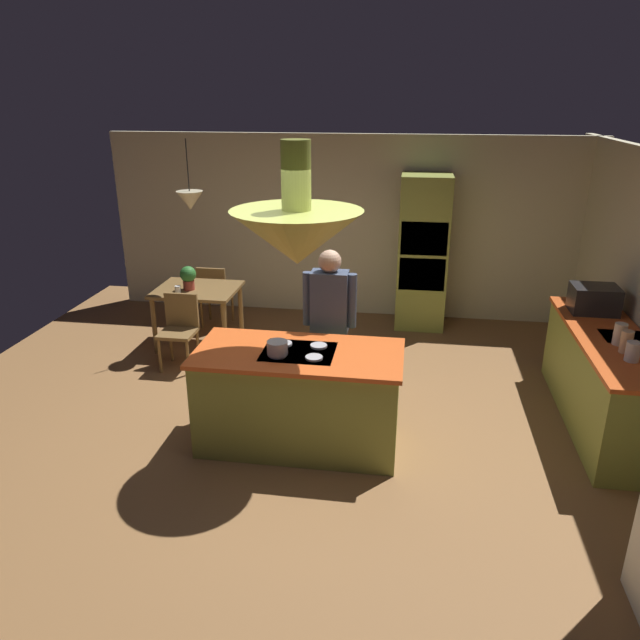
% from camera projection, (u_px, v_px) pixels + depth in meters
% --- Properties ---
extents(ground, '(8.16, 8.16, 0.00)m').
position_uv_depth(ground, '(304.00, 430.00, 5.79)').
color(ground, olive).
extents(wall_back, '(6.80, 0.10, 2.55)m').
position_uv_depth(wall_back, '(346.00, 227.00, 8.52)').
color(wall_back, beige).
rests_on(wall_back, ground).
extents(kitchen_island, '(1.85, 0.90, 0.94)m').
position_uv_depth(kitchen_island, '(299.00, 397.00, 5.44)').
color(kitchen_island, '#939E42').
rests_on(kitchen_island, ground).
extents(counter_run_right, '(0.73, 2.29, 0.92)m').
position_uv_depth(counter_run_right, '(604.00, 379.00, 5.77)').
color(counter_run_right, '#939E42').
rests_on(counter_run_right, ground).
extents(oven_tower, '(0.66, 0.62, 2.08)m').
position_uv_depth(oven_tower, '(423.00, 253.00, 8.08)').
color(oven_tower, '#939E42').
rests_on(oven_tower, ground).
extents(dining_table, '(1.02, 0.85, 0.76)m').
position_uv_depth(dining_table, '(197.00, 296.00, 7.55)').
color(dining_table, brown).
rests_on(dining_table, ground).
extents(person_at_island, '(0.53, 0.22, 1.67)m').
position_uv_depth(person_at_island, '(329.00, 320.00, 5.91)').
color(person_at_island, tan).
rests_on(person_at_island, ground).
extents(range_hood, '(1.10, 1.10, 1.00)m').
position_uv_depth(range_hood, '(297.00, 234.00, 4.90)').
color(range_hood, '#939E42').
extents(pendant_light_over_table, '(0.32, 0.32, 0.82)m').
position_uv_depth(pendant_light_over_table, '(190.00, 200.00, 7.13)').
color(pendant_light_over_table, beige).
extents(chair_facing_island, '(0.40, 0.40, 0.87)m').
position_uv_depth(chair_facing_island, '(180.00, 326.00, 7.01)').
color(chair_facing_island, brown).
rests_on(chair_facing_island, ground).
extents(chair_by_back_wall, '(0.40, 0.40, 0.87)m').
position_uv_depth(chair_by_back_wall, '(214.00, 292.00, 8.20)').
color(chair_by_back_wall, brown).
rests_on(chair_by_back_wall, ground).
extents(potted_plant_on_table, '(0.20, 0.20, 0.30)m').
position_uv_depth(potted_plant_on_table, '(188.00, 277.00, 7.41)').
color(potted_plant_on_table, '#99382D').
rests_on(potted_plant_on_table, dining_table).
extents(cup_on_table, '(0.07, 0.07, 0.09)m').
position_uv_depth(cup_on_table, '(178.00, 289.00, 7.33)').
color(cup_on_table, white).
rests_on(cup_on_table, dining_table).
extents(canister_flour, '(0.12, 0.12, 0.17)m').
position_uv_depth(canister_flour, '(633.00, 352.00, 5.06)').
color(canister_flour, silver).
rests_on(canister_flour, counter_run_right).
extents(canister_sugar, '(0.10, 0.10, 0.20)m').
position_uv_depth(canister_sugar, '(626.00, 342.00, 5.22)').
color(canister_sugar, '#E0B78C').
rests_on(canister_sugar, counter_run_right).
extents(canister_tea, '(0.11, 0.11, 0.20)m').
position_uv_depth(canister_tea, '(620.00, 334.00, 5.39)').
color(canister_tea, silver).
rests_on(canister_tea, counter_run_right).
extents(microwave_on_counter, '(0.46, 0.36, 0.28)m').
position_uv_depth(microwave_on_counter, '(594.00, 299.00, 6.19)').
color(microwave_on_counter, '#232326').
rests_on(microwave_on_counter, counter_run_right).
extents(cooking_pot_on_cooktop, '(0.18, 0.18, 0.12)m').
position_uv_depth(cooking_pot_on_cooktop, '(277.00, 348.00, 5.15)').
color(cooking_pot_on_cooktop, '#B2B2B7').
rests_on(cooking_pot_on_cooktop, kitchen_island).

